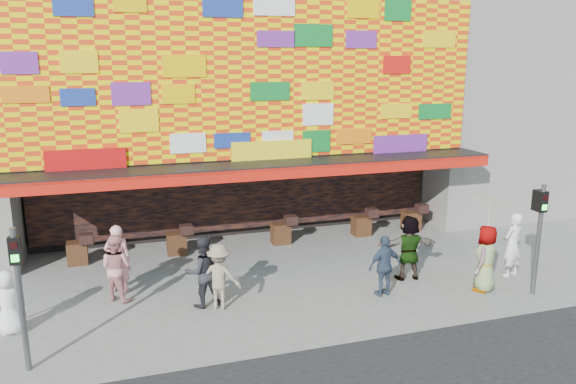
# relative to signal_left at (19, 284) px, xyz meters

# --- Properties ---
(ground) EXTENTS (90.00, 90.00, 0.00)m
(ground) POSITION_rel_signal_left_xyz_m (6.20, 1.50, -1.86)
(ground) COLOR slate
(ground) RESTS_ON ground
(shop_building) EXTENTS (15.20, 9.40, 10.00)m
(shop_building) POSITION_rel_signal_left_xyz_m (6.20, 9.68, 3.37)
(shop_building) COLOR gray
(shop_building) RESTS_ON ground
(neighbor_right) EXTENTS (11.00, 8.00, 12.00)m
(neighbor_right) POSITION_rel_signal_left_xyz_m (19.20, 9.50, 4.14)
(neighbor_right) COLOR gray
(neighbor_right) RESTS_ON ground
(signal_left) EXTENTS (0.22, 0.20, 3.00)m
(signal_left) POSITION_rel_signal_left_xyz_m (0.00, 0.00, 0.00)
(signal_left) COLOR #59595B
(signal_left) RESTS_ON ground
(signal_right) EXTENTS (0.22, 0.20, 3.00)m
(signal_right) POSITION_rel_signal_left_xyz_m (12.40, 0.00, 0.00)
(signal_right) COLOR #59595B
(signal_right) RESTS_ON ground
(ped_a) EXTENTS (0.75, 0.50, 1.52)m
(ped_a) POSITION_rel_signal_left_xyz_m (-0.56, 1.80, -1.10)
(ped_a) COLOR white
(ped_a) RESTS_ON ground
(ped_b) EXTENTS (0.74, 0.54, 1.87)m
(ped_b) POSITION_rel_signal_left_xyz_m (1.86, 3.55, -0.93)
(ped_b) COLOR pink
(ped_b) RESTS_ON ground
(ped_c) EXTENTS (0.99, 0.82, 1.85)m
(ped_c) POSITION_rel_signal_left_xyz_m (3.88, 1.95, -0.94)
(ped_c) COLOR #232228
(ped_c) RESTS_ON ground
(ped_d) EXTENTS (1.25, 1.04, 1.68)m
(ped_d) POSITION_rel_signal_left_xyz_m (4.25, 1.69, -1.02)
(ped_d) COLOR gray
(ped_d) RESTS_ON ground
(ped_e) EXTENTS (1.02, 0.54, 1.65)m
(ped_e) POSITION_rel_signal_left_xyz_m (8.55, 1.15, -1.03)
(ped_e) COLOR #324258
(ped_e) RESTS_ON ground
(ped_f) EXTENTS (1.79, 0.76, 1.87)m
(ped_f) POSITION_rel_signal_left_xyz_m (9.74, 1.98, -0.93)
(ped_f) COLOR gray
(ped_f) RESTS_ON ground
(ped_g) EXTENTS (1.06, 1.01, 1.83)m
(ped_g) POSITION_rel_signal_left_xyz_m (11.29, 0.61, -0.95)
(ped_g) COLOR gray
(ped_g) RESTS_ON ground
(ped_h) EXTENTS (0.79, 0.64, 1.88)m
(ped_h) POSITION_rel_signal_left_xyz_m (12.69, 1.28, -0.92)
(ped_h) COLOR white
(ped_h) RESTS_ON ground
(ped_i) EXTENTS (1.08, 1.07, 1.76)m
(ped_i) POSITION_rel_signal_left_xyz_m (1.82, 3.01, -0.98)
(ped_i) COLOR #CD8586
(ped_i) RESTS_ON ground
(parasol) EXTENTS (1.20, 1.22, 1.88)m
(parasol) POSITION_rel_signal_left_xyz_m (11.29, 0.61, 0.30)
(parasol) COLOR #F4DE99
(parasol) RESTS_ON ground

